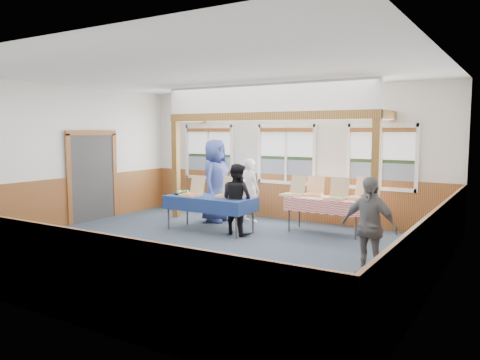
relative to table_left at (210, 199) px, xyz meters
name	(u,v)px	position (x,y,z in m)	size (l,w,h in m)	color
floor	(203,249)	(0.78, -1.34, -0.70)	(8.00, 8.00, 0.00)	#252E3C
ceiling	(201,72)	(0.78, -1.34, 2.50)	(8.00, 8.00, 0.00)	white
wall_back	(287,154)	(0.78, 2.16, 0.90)	(8.00, 8.00, 0.00)	silver
wall_front	(25,179)	(0.78, -4.84, 0.90)	(8.00, 8.00, 0.00)	silver
wall_left	(59,156)	(-3.22, -1.34, 0.90)	(8.00, 8.00, 0.00)	silver
wall_right	(440,173)	(4.78, -1.34, 0.90)	(8.00, 8.00, 0.00)	silver
wainscot_back	(286,197)	(0.78, 2.14, -0.15)	(7.98, 0.05, 1.10)	brown
wainscot_front	(31,266)	(0.78, -4.81, -0.15)	(7.98, 0.05, 1.10)	brown
wainscot_left	(61,202)	(-3.19, -1.34, -0.15)	(0.05, 6.98, 1.10)	brown
wainscot_right	(434,248)	(4.76, -1.34, -0.15)	(0.05, 6.98, 1.10)	brown
cased_opening	(92,177)	(-3.18, -0.44, 0.35)	(0.06, 1.30, 2.10)	#353535
window_left	(209,149)	(-1.52, 2.12, 0.98)	(1.56, 0.10, 1.46)	white
window_mid	(286,151)	(0.78, 2.12, 0.98)	(1.56, 0.10, 1.46)	white
window_right	(382,153)	(3.08, 2.12, 0.98)	(1.56, 0.10, 1.46)	white
post_left	(176,170)	(-1.72, 0.96, 0.50)	(0.15, 0.15, 2.40)	brown
post_right	(375,181)	(3.28, 0.96, 0.50)	(0.15, 0.15, 2.40)	brown
cross_beam	(264,116)	(0.78, 0.96, 1.79)	(5.15, 0.18, 0.18)	brown
table_left	(210,199)	(0.00, 0.00, 0.00)	(2.02, 1.03, 0.76)	#353535
table_right	(326,201)	(2.20, 1.15, -0.01)	(1.80, 1.36, 0.76)	#353535
pizza_box_a	(192,193)	(-0.40, -0.11, 0.12)	(0.42, 0.50, 0.42)	tan
pizza_box_b	(227,194)	(0.35, 0.16, 0.12)	(0.44, 0.52, 0.43)	tan
pizza_box_c	(293,193)	(1.46, 1.05, 0.12)	(0.49, 0.56, 0.43)	tan
pizza_box_d	(314,193)	(1.84, 1.34, 0.12)	(0.47, 0.53, 0.41)	tan
pizza_box_e	(336,196)	(2.45, 1.07, 0.12)	(0.41, 0.49, 0.43)	tan
pizza_box_f	(359,196)	(2.86, 1.29, 0.12)	(0.52, 0.58, 0.45)	tan
veggie_tray	(182,193)	(-0.75, 0.00, 0.09)	(0.38, 0.38, 0.09)	black
drink_glass	(362,199)	(3.05, 0.90, 0.13)	(0.07, 0.07, 0.15)	#9A5F19
woman_white	(250,190)	(0.20, 1.37, 0.06)	(0.55, 0.36, 1.52)	silver
woman_black	(237,199)	(0.66, 0.05, 0.04)	(0.73, 0.57, 1.49)	black
man_blue	(215,181)	(-0.54, 0.97, 0.28)	(0.96, 0.63, 1.97)	#364587
person_grey	(369,227)	(3.84, -1.34, 0.05)	(0.88, 0.37, 1.50)	slate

